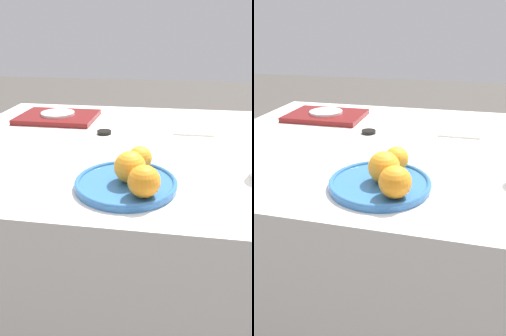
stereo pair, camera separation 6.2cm
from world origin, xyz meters
TOP-DOWN VIEW (x-y plane):
  - ground_plane at (0.00, 0.00)m, footprint 12.00×12.00m
  - table at (0.00, 0.00)m, footprint 1.49×1.00m
  - fruit_platter at (-0.09, -0.32)m, footprint 0.25×0.25m
  - orange_0 at (-0.08, -0.32)m, footprint 0.08×0.08m
  - orange_1 at (-0.07, -0.24)m, footprint 0.06×0.06m
  - orange_2 at (-0.04, -0.39)m, footprint 0.07×0.07m
  - serving_tray at (-0.46, 0.24)m, footprint 0.31×0.23m
  - side_plate at (-0.46, 0.24)m, footprint 0.14×0.14m
  - napkin at (0.08, 0.17)m, footprint 0.14×0.13m
  - soy_dish at (-0.23, 0.08)m, footprint 0.05×0.05m

SIDE VIEW (x-z plane):
  - ground_plane at x=0.00m, z-range 0.00..0.00m
  - table at x=0.00m, z-range 0.00..0.71m
  - napkin at x=0.08m, z-range 0.71..0.72m
  - soy_dish at x=-0.23m, z-range 0.71..0.72m
  - serving_tray at x=-0.46m, z-range 0.71..0.73m
  - fruit_platter at x=-0.09m, z-range 0.71..0.73m
  - side_plate at x=-0.46m, z-range 0.73..0.74m
  - orange_1 at x=-0.07m, z-range 0.73..0.79m
  - orange_2 at x=-0.04m, z-range 0.73..0.80m
  - orange_0 at x=-0.08m, z-range 0.73..0.80m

